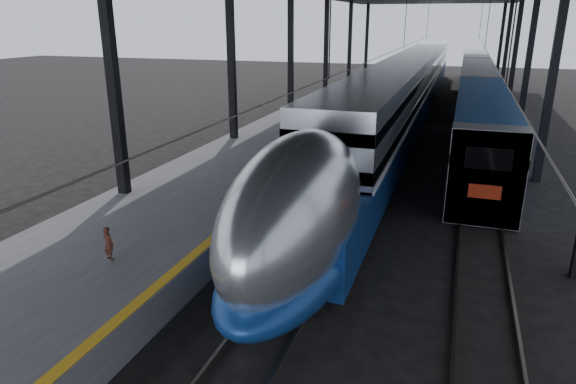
% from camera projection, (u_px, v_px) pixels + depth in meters
% --- Properties ---
extents(ground, '(160.00, 160.00, 0.00)m').
position_uv_depth(ground, '(202.00, 308.00, 13.42)').
color(ground, black).
rests_on(ground, ground).
extents(platform, '(6.00, 80.00, 1.00)m').
position_uv_depth(platform, '(300.00, 131.00, 32.30)').
color(platform, '#4C4C4F').
rests_on(platform, ground).
extents(yellow_strip, '(0.30, 80.00, 0.01)m').
position_uv_depth(yellow_strip, '(344.00, 126.00, 31.29)').
color(yellow_strip, gold).
rests_on(yellow_strip, platform).
extents(rails, '(6.52, 80.00, 0.16)m').
position_uv_depth(rails, '(431.00, 147.00, 30.02)').
color(rails, slate).
rests_on(rails, ground).
extents(tgv_train, '(3.16, 65.20, 4.53)m').
position_uv_depth(tgv_train, '(407.00, 91.00, 38.52)').
color(tgv_train, silver).
rests_on(tgv_train, ground).
extents(second_train, '(2.62, 56.05, 3.60)m').
position_uv_depth(second_train, '(476.00, 88.00, 42.47)').
color(second_train, navy).
rests_on(second_train, ground).
extents(child, '(0.39, 0.31, 0.94)m').
position_uv_depth(child, '(108.00, 243.00, 13.76)').
color(child, '#471F17').
rests_on(child, platform).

